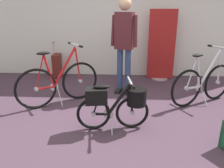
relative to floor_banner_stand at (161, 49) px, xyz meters
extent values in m
plane|color=#473342|center=(-1.01, -2.37, -0.69)|extent=(6.78, 6.78, 0.00)
cube|color=white|center=(-1.01, 0.34, 0.87)|extent=(6.78, 0.10, 3.12)
cylinder|color=#B7B7BC|center=(0.00, 0.00, -0.68)|extent=(0.36, 0.36, 0.02)
cube|color=#A51E1E|center=(0.00, 0.00, 0.10)|extent=(0.60, 0.02, 1.54)
torus|color=black|center=(-0.71, -2.27, -0.47)|extent=(0.45, 0.10, 0.45)
cylinder|color=#B7B7BC|center=(-0.71, -2.27, -0.47)|extent=(0.07, 0.06, 0.06)
torus|color=black|center=(-1.22, -2.35, -0.47)|extent=(0.45, 0.10, 0.45)
cylinder|color=#B7B7BC|center=(-1.22, -2.35, -0.47)|extent=(0.07, 0.06, 0.06)
cylinder|color=black|center=(-1.12, -2.33, -0.47)|extent=(0.20, 0.06, 0.05)
cylinder|color=black|center=(-0.89, -2.30, -0.27)|extent=(0.32, 0.09, 0.44)
cylinder|color=black|center=(-1.06, -2.33, -0.29)|extent=(0.12, 0.05, 0.38)
cylinder|color=black|center=(-1.12, -2.33, -0.47)|extent=(0.20, 0.05, 0.04)
cylinder|color=black|center=(-0.73, -2.28, -0.26)|extent=(0.07, 0.04, 0.41)
cylinder|color=black|center=(-1.16, -2.34, -0.29)|extent=(0.14, 0.04, 0.37)
ellipsoid|color=black|center=(-1.11, -2.33, -0.09)|extent=(0.23, 0.12, 0.05)
cylinder|color=#B7B7BC|center=(-0.75, -2.28, -0.04)|extent=(0.03, 0.03, 0.04)
cylinder|color=#B7B7BC|center=(-0.75, -2.28, -0.02)|extent=(0.09, 0.44, 0.03)
cylinder|color=black|center=(-0.72, -2.50, -0.02)|extent=(0.05, 0.09, 0.04)
cylinder|color=black|center=(-0.78, -2.06, -0.02)|extent=(0.05, 0.09, 0.04)
cylinder|color=#B7B7BC|center=(-1.02, -2.32, -0.48)|extent=(0.14, 0.03, 0.14)
cylinder|color=#B7B7BC|center=(-0.98, -2.40, -0.59)|extent=(0.04, 0.19, 0.21)
cylinder|color=black|center=(-0.65, -2.27, -0.24)|extent=(0.29, 0.29, 0.22)
cube|color=black|center=(-1.18, -2.34, -0.21)|extent=(0.31, 0.24, 0.20)
torus|color=black|center=(0.83, -1.17, -0.37)|extent=(0.58, 0.35, 0.64)
cylinder|color=#B7B7BC|center=(0.83, -1.17, -0.37)|extent=(0.08, 0.07, 0.06)
torus|color=black|center=(0.19, -1.54, -0.37)|extent=(0.58, 0.35, 0.64)
cylinder|color=#B7B7BC|center=(0.19, -1.54, -0.37)|extent=(0.08, 0.07, 0.06)
cylinder|color=silver|center=(0.32, -1.47, -0.38)|extent=(0.26, 0.17, 0.05)
cylinder|color=silver|center=(0.61, -1.30, -0.09)|extent=(0.40, 0.25, 0.62)
cylinder|color=silver|center=(0.39, -1.43, -0.12)|extent=(0.15, 0.11, 0.54)
cylinder|color=silver|center=(0.32, -1.47, -0.38)|extent=(0.26, 0.16, 0.04)
cylinder|color=silver|center=(0.81, -1.19, -0.08)|extent=(0.09, 0.07, 0.58)
cylinder|color=silver|center=(0.27, -1.50, -0.12)|extent=(0.17, 0.11, 0.52)
ellipsoid|color=black|center=(0.34, -1.45, 0.16)|extent=(0.24, 0.19, 0.05)
cylinder|color=#B7B7BC|center=(0.78, -1.20, 0.22)|extent=(0.03, 0.03, 0.04)
cylinder|color=#B7B7BC|center=(0.78, -1.20, 0.24)|extent=(0.24, 0.40, 0.03)
cylinder|color=black|center=(0.67, -1.01, 0.24)|extent=(0.08, 0.10, 0.04)
cylinder|color=#B7B7BC|center=(0.44, -1.40, -0.39)|extent=(0.13, 0.08, 0.14)
cylinder|color=#B7B7BC|center=(0.53, -1.45, -0.55)|extent=(0.11, 0.18, 0.30)
torus|color=black|center=(-1.60, -1.28, -0.36)|extent=(0.56, 0.44, 0.67)
cylinder|color=#B7B7BC|center=(-1.60, -1.28, -0.36)|extent=(0.08, 0.08, 0.06)
torus|color=black|center=(-2.22, -1.74, -0.36)|extent=(0.56, 0.44, 0.67)
cylinder|color=#B7B7BC|center=(-2.22, -1.74, -0.36)|extent=(0.08, 0.08, 0.06)
cylinder|color=red|center=(-2.10, -1.66, -0.36)|extent=(0.26, 0.21, 0.05)
cylinder|color=red|center=(-1.82, -1.44, -0.06)|extent=(0.39, 0.31, 0.65)
cylinder|color=red|center=(-2.04, -1.60, -0.09)|extent=(0.15, 0.12, 0.56)
cylinder|color=red|center=(-2.10, -1.66, -0.36)|extent=(0.25, 0.20, 0.04)
cylinder|color=red|center=(-1.63, -1.30, -0.05)|extent=(0.09, 0.08, 0.61)
cylinder|color=red|center=(-2.15, -1.69, -0.09)|extent=(0.17, 0.13, 0.54)
ellipsoid|color=black|center=(-2.09, -1.64, 0.20)|extent=(0.23, 0.20, 0.05)
cylinder|color=#B7B7BC|center=(-1.65, -1.32, 0.27)|extent=(0.03, 0.03, 0.04)
cylinder|color=#B7B7BC|center=(-1.65, -1.32, 0.29)|extent=(0.29, 0.37, 0.03)
cylinder|color=black|center=(-1.52, -1.49, 0.29)|extent=(0.08, 0.09, 0.04)
cylinder|color=black|center=(-1.79, -1.14, 0.29)|extent=(0.08, 0.09, 0.04)
cylinder|color=#B7B7BC|center=(-1.99, -1.57, -0.37)|extent=(0.12, 0.10, 0.14)
cylinder|color=#B7B7BC|center=(-1.89, -1.61, -0.54)|extent=(0.13, 0.16, 0.31)
cylinder|color=navy|center=(-0.91, -0.87, -0.27)|extent=(0.11, 0.11, 0.85)
cube|color=black|center=(-0.92, -0.92, -0.66)|extent=(0.16, 0.26, 0.07)
cylinder|color=navy|center=(-0.76, -0.92, -0.27)|extent=(0.11, 0.11, 0.85)
cube|color=black|center=(-0.77, -0.97, -0.66)|extent=(0.16, 0.26, 0.07)
cube|color=#4C1E23|center=(-0.83, -0.90, 0.48)|extent=(0.37, 0.29, 0.65)
cylinder|color=#4C1E23|center=(-1.04, -0.84, 0.48)|extent=(0.13, 0.12, 0.56)
cylinder|color=#4C1E23|center=(-0.64, -0.98, 0.48)|extent=(0.09, 0.12, 0.56)
sphere|color=tan|center=(-0.83, -0.90, 0.94)|extent=(0.23, 0.23, 0.23)
cube|color=maroon|center=(-2.43, 0.06, -0.41)|extent=(0.23, 0.38, 0.52)
cylinder|color=#B7B7BC|center=(-2.46, -0.06, -0.01)|extent=(0.02, 0.02, 0.28)
cylinder|color=#B7B7BC|center=(-2.49, 0.17, -0.01)|extent=(0.02, 0.02, 0.28)
cylinder|color=maroon|center=(-2.48, 0.06, 0.13)|extent=(0.05, 0.23, 0.02)
cylinder|color=black|center=(-2.36, -0.05, -0.67)|extent=(0.04, 0.03, 0.04)
cylinder|color=black|center=(-2.40, 0.20, -0.67)|extent=(0.04, 0.03, 0.04)
camera|label=1|loc=(-0.82, -4.95, 0.85)|focal=35.08mm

